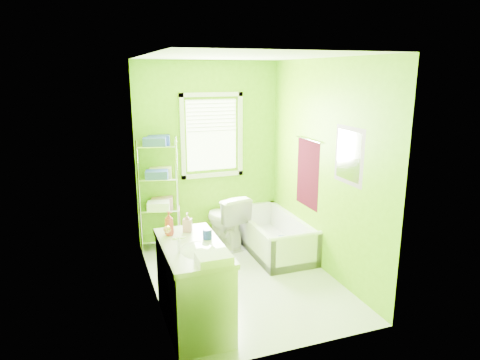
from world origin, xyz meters
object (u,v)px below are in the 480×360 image
object	(u,v)px
bathtub	(273,239)
vanity	(194,282)
toilet	(225,220)
wire_shelf_unit	(160,182)

from	to	relation	value
bathtub	vanity	distance (m)	2.05
toilet	bathtub	bearing A→B (deg)	133.37
bathtub	wire_shelf_unit	world-z (taller)	wire_shelf_unit
bathtub	toilet	world-z (taller)	toilet
toilet	wire_shelf_unit	xyz separation A→B (m)	(-0.87, 0.22, 0.59)
bathtub	vanity	world-z (taller)	vanity
toilet	vanity	distance (m)	2.00
bathtub	wire_shelf_unit	distance (m)	1.77
vanity	wire_shelf_unit	world-z (taller)	wire_shelf_unit
vanity	bathtub	bearing A→B (deg)	43.60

